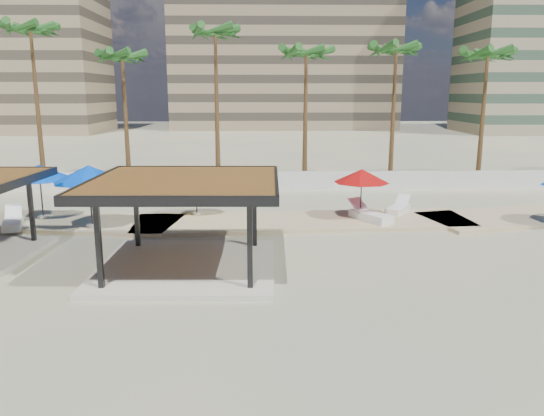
% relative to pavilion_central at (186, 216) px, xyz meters
% --- Properties ---
extents(ground, '(200.00, 200.00, 0.00)m').
position_rel_pavilion_central_xyz_m(ground, '(2.65, -0.34, -1.96)').
color(ground, tan).
rests_on(ground, ground).
extents(promenade, '(44.45, 7.97, 0.24)m').
position_rel_pavilion_central_xyz_m(promenade, '(4.65, 7.33, -1.90)').
color(promenade, '#C6B284').
rests_on(promenade, ground).
extents(boundary_wall, '(56.00, 0.30, 1.20)m').
position_rel_pavilion_central_xyz_m(boundary_wall, '(2.65, 15.66, -1.36)').
color(boundary_wall, silver).
rests_on(boundary_wall, ground).
extents(building_mid, '(38.00, 16.00, 30.40)m').
position_rel_pavilion_central_xyz_m(building_mid, '(6.65, 77.66, 12.31)').
color(building_mid, '#847259').
rests_on(building_mid, ground).
extents(pavilion_central, '(6.59, 6.59, 3.28)m').
position_rel_pavilion_central_xyz_m(pavilion_central, '(0.00, 0.00, 0.00)').
color(pavilion_central, beige).
rests_on(pavilion_central, ground).
extents(umbrella_a, '(3.44, 3.44, 2.61)m').
position_rel_pavilion_central_xyz_m(umbrella_a, '(-8.01, 7.30, 0.47)').
color(umbrella_a, beige).
rests_on(umbrella_a, promenade).
extents(umbrella_b, '(3.10, 3.10, 2.32)m').
position_rel_pavilion_central_xyz_m(umbrella_b, '(-0.59, 7.86, 0.22)').
color(umbrella_b, beige).
rests_on(umbrella_b, promenade).
extents(umbrella_c, '(3.36, 3.36, 2.40)m').
position_rel_pavilion_central_xyz_m(umbrella_c, '(7.48, 6.98, 0.29)').
color(umbrella_c, beige).
rests_on(umbrella_c, promenade).
extents(umbrella_f, '(3.22, 3.22, 2.83)m').
position_rel_pavilion_central_xyz_m(umbrella_f, '(-5.06, 5.46, 0.66)').
color(umbrella_f, beige).
rests_on(umbrella_f, promenade).
extents(lounger_a, '(1.46, 2.39, 0.86)m').
position_rel_pavilion_central_xyz_m(lounger_a, '(-8.66, 5.51, -1.57)').
color(lounger_a, white).
rests_on(lounger_a, promenade).
extents(lounger_b, '(1.70, 2.15, 0.80)m').
position_rel_pavilion_central_xyz_m(lounger_b, '(9.62, 8.11, -1.58)').
color(lounger_b, white).
rests_on(lounger_b, promenade).
extents(lounger_c, '(1.94, 2.48, 0.92)m').
position_rel_pavilion_central_xyz_m(lounger_c, '(7.85, 6.47, -1.55)').
color(lounger_c, white).
rests_on(lounger_c, promenade).
extents(palm_b, '(3.00, 3.00, 11.08)m').
position_rel_pavilion_central_xyz_m(palm_b, '(-12.35, 18.36, 7.84)').
color(palm_b, brown).
rests_on(palm_b, ground).
extents(palm_c, '(3.00, 3.00, 9.29)m').
position_rel_pavilion_central_xyz_m(palm_c, '(-6.35, 17.76, 6.17)').
color(palm_c, brown).
rests_on(palm_c, ground).
extents(palm_d, '(3.00, 3.00, 10.93)m').
position_rel_pavilion_central_xyz_m(palm_d, '(-0.35, 18.56, 7.70)').
color(palm_d, brown).
rests_on(palm_d, ground).
extents(palm_e, '(3.00, 3.00, 9.56)m').
position_rel_pavilion_central_xyz_m(palm_e, '(5.65, 18.06, 6.42)').
color(palm_e, brown).
rests_on(palm_e, ground).
extents(palm_f, '(3.00, 3.00, 9.80)m').
position_rel_pavilion_central_xyz_m(palm_f, '(11.65, 18.26, 6.65)').
color(palm_f, brown).
rests_on(palm_f, ground).
extents(palm_g, '(3.00, 3.00, 9.47)m').
position_rel_pavilion_central_xyz_m(palm_g, '(17.65, 17.86, 6.34)').
color(palm_g, brown).
rests_on(palm_g, ground).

